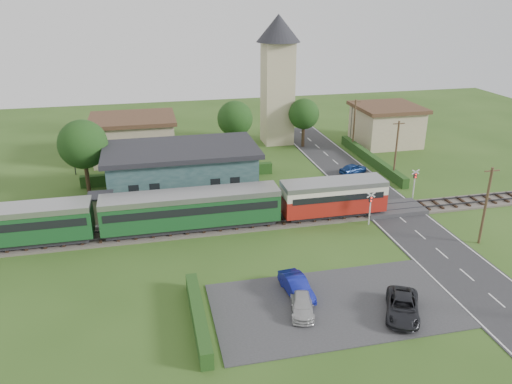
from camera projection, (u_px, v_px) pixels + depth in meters
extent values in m
plane|color=#2D4C19|center=(302.00, 229.00, 46.07)|extent=(120.00, 120.00, 0.00)
cube|color=#4C443D|center=(296.00, 219.00, 47.84)|extent=(76.00, 3.20, 0.20)
cube|color=#3F3F47|center=(298.00, 219.00, 47.07)|extent=(76.00, 0.08, 0.15)
cube|color=#3F3F47|center=(294.00, 213.00, 48.37)|extent=(76.00, 0.08, 0.15)
cube|color=#28282B|center=(401.00, 219.00, 48.10)|extent=(6.00, 70.00, 0.05)
cube|color=#333335|center=(334.00, 305.00, 34.91)|extent=(17.00, 9.00, 0.08)
cube|color=#333335|center=(392.00, 209.00, 49.83)|extent=(6.20, 3.40, 0.45)
cube|color=gray|center=(188.00, 214.00, 48.64)|extent=(30.00, 3.00, 0.45)
cube|color=#C1B28D|center=(102.00, 208.00, 46.47)|extent=(2.00, 2.00, 2.40)
cube|color=#232328|center=(100.00, 195.00, 45.99)|extent=(2.30, 2.30, 0.15)
cube|color=#254646|center=(182.00, 173.00, 53.07)|extent=(15.00, 8.00, 4.80)
cube|color=#232328|center=(181.00, 149.00, 52.07)|extent=(16.00, 9.00, 0.50)
cube|color=#232328|center=(186.00, 199.00, 50.00)|extent=(1.20, 0.12, 2.20)
cube|color=black|center=(134.00, 191.00, 48.49)|extent=(1.00, 0.12, 1.20)
cube|color=black|center=(155.00, 189.00, 48.89)|extent=(1.00, 0.12, 1.20)
cube|color=black|center=(215.00, 184.00, 50.12)|extent=(1.00, 0.12, 1.20)
cube|color=black|center=(235.00, 182.00, 50.53)|extent=(1.00, 0.12, 1.20)
cube|color=#232328|center=(332.00, 211.00, 48.41)|extent=(9.00, 2.20, 0.50)
cube|color=#A41D15|center=(333.00, 202.00, 48.03)|extent=(10.00, 2.80, 1.80)
cube|color=silver|center=(334.00, 190.00, 47.56)|extent=(10.00, 2.82, 0.90)
cube|color=black|center=(334.00, 193.00, 47.69)|extent=(9.00, 2.88, 0.60)
cube|color=#979799|center=(334.00, 183.00, 47.31)|extent=(10.00, 2.90, 0.45)
cube|color=#232328|center=(192.00, 225.00, 45.63)|extent=(15.20, 2.20, 0.50)
cube|color=#184B23|center=(192.00, 210.00, 45.06)|extent=(16.00, 2.80, 2.60)
cube|color=black|center=(191.00, 206.00, 44.91)|extent=(15.40, 2.86, 0.70)
cube|color=#979799|center=(191.00, 195.00, 44.54)|extent=(16.00, 2.90, 0.50)
cube|color=#C1B28D|center=(277.00, 94.00, 69.76)|extent=(4.00, 4.00, 14.00)
cone|color=#232328|center=(278.00, 28.00, 66.44)|extent=(6.00, 6.00, 3.60)
cube|color=tan|center=(134.00, 140.00, 64.66)|extent=(10.00, 8.00, 5.00)
cube|color=#472D1E|center=(132.00, 119.00, 63.62)|extent=(10.80, 8.80, 0.50)
cube|color=tan|center=(386.00, 126.00, 70.90)|extent=(8.00, 8.00, 5.00)
cube|color=#472D1E|center=(388.00, 107.00, 69.86)|extent=(8.80, 8.80, 0.50)
cube|color=#193814|center=(198.00, 317.00, 32.76)|extent=(0.80, 9.00, 1.20)
cube|color=#193814|center=(371.00, 159.00, 63.20)|extent=(0.80, 18.00, 1.20)
cube|color=#193814|center=(180.00, 175.00, 57.79)|extent=(22.00, 0.80, 1.30)
cylinder|color=#332316|center=(87.00, 174.00, 53.86)|extent=(0.44, 0.44, 4.12)
sphere|color=#143311|center=(83.00, 144.00, 52.61)|extent=(5.20, 5.20, 5.20)
cylinder|color=#332316|center=(235.00, 142.00, 65.72)|extent=(0.44, 0.44, 3.85)
sphere|color=#143311|center=(235.00, 119.00, 64.55)|extent=(4.60, 4.60, 4.60)
cylinder|color=#332316|center=(303.00, 134.00, 69.62)|extent=(0.44, 0.44, 3.58)
sphere|color=#143311|center=(304.00, 114.00, 68.53)|extent=(4.20, 4.20, 4.20)
cylinder|color=#473321|center=(485.00, 206.00, 42.23)|extent=(0.22, 0.22, 7.00)
cube|color=#473321|center=(492.00, 171.00, 41.02)|extent=(1.40, 0.10, 0.10)
cylinder|color=#473321|center=(396.00, 151.00, 56.69)|extent=(0.22, 0.22, 7.00)
cube|color=#473321|center=(399.00, 124.00, 55.48)|extent=(1.40, 0.10, 0.10)
cylinder|color=#473321|center=(354.00, 125.00, 67.53)|extent=(0.22, 0.22, 7.00)
cube|color=#473321|center=(356.00, 102.00, 66.33)|extent=(1.40, 0.10, 0.10)
cylinder|color=silver|center=(370.00, 210.00, 46.45)|extent=(0.12, 0.12, 3.00)
cube|color=#232328|center=(371.00, 199.00, 46.04)|extent=(0.35, 0.18, 0.55)
sphere|color=#FF190C|center=(372.00, 198.00, 45.87)|extent=(0.14, 0.14, 0.14)
sphere|color=#FF190C|center=(371.00, 201.00, 45.98)|extent=(0.14, 0.14, 0.14)
cube|color=silver|center=(371.00, 195.00, 45.89)|extent=(0.84, 0.05, 0.55)
cube|color=silver|center=(371.00, 195.00, 45.89)|extent=(0.84, 0.05, 0.55)
cylinder|color=silver|center=(414.00, 185.00, 52.26)|extent=(0.12, 0.12, 3.00)
cube|color=#232328|center=(415.00, 176.00, 51.84)|extent=(0.35, 0.18, 0.55)
sphere|color=#FF190C|center=(416.00, 175.00, 51.68)|extent=(0.14, 0.14, 0.14)
sphere|color=#FF190C|center=(416.00, 177.00, 51.79)|extent=(0.14, 0.14, 0.14)
cube|color=silver|center=(416.00, 172.00, 51.69)|extent=(0.84, 0.05, 0.55)
cube|color=silver|center=(416.00, 172.00, 51.69)|extent=(0.84, 0.05, 0.55)
cylinder|color=#3F3F47|center=(73.00, 155.00, 58.71)|extent=(0.14, 0.14, 5.00)
sphere|color=orange|center=(70.00, 134.00, 57.77)|extent=(0.30, 0.30, 0.30)
cylinder|color=#3F3F47|center=(351.00, 123.00, 72.79)|extent=(0.14, 0.14, 5.00)
sphere|color=orange|center=(353.00, 106.00, 71.85)|extent=(0.30, 0.30, 0.30)
imported|color=navy|center=(353.00, 169.00, 59.66)|extent=(3.85, 2.66, 1.22)
imported|color=navy|center=(296.00, 286.00, 35.85)|extent=(1.83, 4.18, 1.34)
imported|color=#B7B7B7|center=(302.00, 304.00, 33.98)|extent=(2.40, 4.00, 1.09)
imported|color=black|center=(403.00, 307.00, 33.56)|extent=(3.97, 5.07, 1.28)
imported|color=gray|center=(242.00, 202.00, 48.74)|extent=(0.63, 0.43, 1.69)
imported|color=gray|center=(117.00, 214.00, 46.22)|extent=(0.67, 0.83, 1.62)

